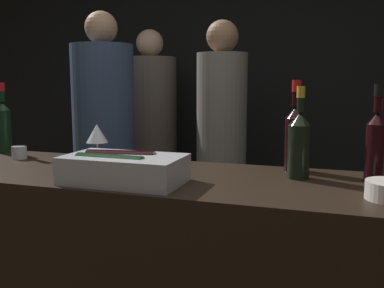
{
  "coord_description": "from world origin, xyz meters",
  "views": [
    {
      "loc": [
        0.51,
        -1.18,
        1.36
      ],
      "look_at": [
        0.0,
        0.34,
        1.13
      ],
      "focal_mm": 40.0,
      "sensor_mm": 36.0,
      "label": 1
    }
  ],
  "objects": [
    {
      "name": "red_wine_bottle_burgundy",
      "position": [
        -1.06,
        0.54,
        1.15
      ],
      "size": [
        0.07,
        0.07,
        0.35
      ],
      "color": "black",
      "rests_on": "bar_counter"
    },
    {
      "name": "person_grey_polo",
      "position": [
        -0.95,
        1.32,
        1.01
      ],
      "size": [
        0.41,
        0.41,
        1.81
      ],
      "rotation": [
        0.0,
        0.0,
        0.82
      ],
      "color": "black",
      "rests_on": "ground_plane"
    },
    {
      "name": "person_in_hoodie",
      "position": [
        -0.21,
        1.57,
        0.99
      ],
      "size": [
        0.33,
        0.33,
        1.76
      ],
      "rotation": [
        0.0,
        0.0,
        -2.68
      ],
      "color": "black",
      "rests_on": "ground_plane"
    },
    {
      "name": "ice_bin_with_bottles",
      "position": [
        -0.19,
        0.15,
        1.06
      ],
      "size": [
        0.42,
        0.24,
        0.11
      ],
      "color": "#B7BABF",
      "rests_on": "bar_counter"
    },
    {
      "name": "red_wine_bottle_tall",
      "position": [
        0.36,
        0.55,
        1.15
      ],
      "size": [
        0.08,
        0.08,
        0.36
      ],
      "color": "black",
      "rests_on": "bar_counter"
    },
    {
      "name": "person_blond_tee",
      "position": [
        -0.87,
        1.91,
        0.98
      ],
      "size": [
        0.41,
        0.41,
        1.76
      ],
      "rotation": [
        0.0,
        0.0,
        -1.79
      ],
      "color": "black",
      "rests_on": "ground_plane"
    },
    {
      "name": "candle_votive",
      "position": [
        -0.87,
        0.42,
        1.04
      ],
      "size": [
        0.07,
        0.07,
        0.06
      ],
      "color": "silver",
      "rests_on": "bar_counter"
    },
    {
      "name": "red_wine_bottle_black_foil",
      "position": [
        0.65,
        0.43,
        1.15
      ],
      "size": [
        0.07,
        0.07,
        0.35
      ],
      "color": "black",
      "rests_on": "bar_counter"
    },
    {
      "name": "wine_glass",
      "position": [
        -0.46,
        0.43,
        1.14
      ],
      "size": [
        0.09,
        0.09,
        0.17
      ],
      "color": "silver",
      "rests_on": "bar_counter"
    },
    {
      "name": "wall_back_chalkboard",
      "position": [
        0.0,
        2.35,
        1.4
      ],
      "size": [
        6.4,
        0.06,
        2.8
      ],
      "color": "black",
      "rests_on": "ground_plane"
    },
    {
      "name": "champagne_bottle",
      "position": [
        0.39,
        0.41,
        1.14
      ],
      "size": [
        0.08,
        0.08,
        0.34
      ],
      "color": "black",
      "rests_on": "bar_counter"
    }
  ]
}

